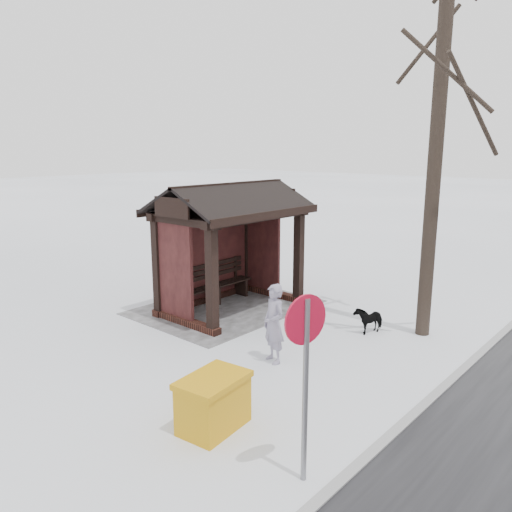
{
  "coord_description": "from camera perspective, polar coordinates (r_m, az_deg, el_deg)",
  "views": [
    {
      "loc": [
        8.37,
        8.19,
        3.88
      ],
      "look_at": [
        0.01,
        0.8,
        1.45
      ],
      "focal_mm": 35.0,
      "sensor_mm": 36.0,
      "label": 1
    }
  ],
  "objects": [
    {
      "name": "ground",
      "position": [
        12.34,
        -2.77,
        -6.08
      ],
      "size": [
        120.0,
        120.0,
        0.0
      ],
      "primitive_type": "plane",
      "color": "white",
      "rests_on": "ground"
    },
    {
      "name": "kerb",
      "position": [
        9.61,
        22.08,
        -12.44
      ],
      "size": [
        120.0,
        0.15,
        0.06
      ],
      "primitive_type": "cube",
      "color": "gray",
      "rests_on": "ground"
    },
    {
      "name": "trampled_patch",
      "position": [
        12.47,
        -3.44,
        -5.85
      ],
      "size": [
        4.2,
        3.2,
        0.02
      ],
      "primitive_type": "cube",
      "color": "#96969C",
      "rests_on": "ground"
    },
    {
      "name": "bus_shelter",
      "position": [
        11.95,
        -3.43,
        3.99
      ],
      "size": [
        3.6,
        2.4,
        3.09
      ],
      "color": "#341913",
      "rests_on": "ground"
    },
    {
      "name": "tree_near",
      "position": [
        10.89,
        20.81,
        23.58
      ],
      "size": [
        3.42,
        3.42,
        9.03
      ],
      "color": "black",
      "rests_on": "ground"
    },
    {
      "name": "pedestrian",
      "position": [
        9.19,
        2.06,
        -7.73
      ],
      "size": [
        0.52,
        0.63,
        1.48
      ],
      "primitive_type": "imported",
      "rotation": [
        0.0,
        0.0,
        1.23
      ],
      "color": "gray",
      "rests_on": "ground"
    },
    {
      "name": "dog",
      "position": [
        11.05,
        12.76,
        -7.03
      ],
      "size": [
        0.74,
        0.46,
        0.58
      ],
      "primitive_type": "imported",
      "rotation": [
        0.0,
        0.0,
        1.33
      ],
      "color": "black",
      "rests_on": "ground"
    },
    {
      "name": "grit_bin",
      "position": [
        7.3,
        -4.89,
        -16.32
      ],
      "size": [
        1.08,
        0.81,
        0.77
      ],
      "rotation": [
        0.0,
        0.0,
        0.12
      ],
      "color": "#C88A0B",
      "rests_on": "ground"
    },
    {
      "name": "road_sign",
      "position": [
        5.75,
        5.63,
        -10.49
      ],
      "size": [
        0.58,
        0.17,
        2.3
      ],
      "rotation": [
        0.0,
        0.0,
        -0.23
      ],
      "color": "slate",
      "rests_on": "ground"
    }
  ]
}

